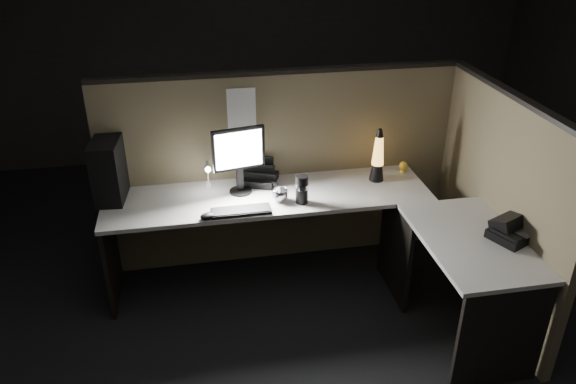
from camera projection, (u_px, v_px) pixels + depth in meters
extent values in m
plane|color=black|center=(305.00, 328.00, 3.81)|extent=(6.00, 6.00, 0.00)
plane|color=#282623|center=(246.00, 33.00, 5.79)|extent=(6.00, 0.00, 6.00)
cube|color=brown|center=(281.00, 170.00, 4.27)|extent=(2.66, 0.06, 1.50)
cube|color=brown|center=(497.00, 207.00, 3.76)|extent=(0.06, 1.66, 1.50)
cube|color=#B0ADA7|center=(268.00, 196.00, 3.97)|extent=(2.30, 0.60, 0.03)
cube|color=#B0ADA7|center=(472.00, 241.00, 3.46)|extent=(0.60, 1.00, 0.03)
cube|color=black|center=(111.00, 256.00, 3.96)|extent=(0.03, 0.55, 0.70)
cube|color=black|center=(501.00, 339.00, 3.22)|extent=(0.55, 0.03, 0.70)
cube|color=black|center=(395.00, 250.00, 4.02)|extent=(0.03, 0.55, 0.70)
cube|color=black|center=(110.00, 168.00, 3.85)|extent=(0.22, 0.42, 0.43)
cylinder|color=black|center=(241.00, 191.00, 4.00)|extent=(0.16, 0.16, 0.01)
cube|color=black|center=(240.00, 178.00, 3.97)|extent=(0.05, 0.04, 0.18)
cube|color=black|center=(239.00, 149.00, 3.86)|extent=(0.37, 0.10, 0.30)
cube|color=white|center=(239.00, 150.00, 3.84)|extent=(0.32, 0.07, 0.26)
cube|color=black|center=(241.00, 211.00, 3.74)|extent=(0.40, 0.14, 0.02)
ellipsoid|color=black|center=(207.00, 216.00, 3.66)|extent=(0.11, 0.09, 0.04)
cube|color=white|center=(209.00, 184.00, 4.08)|extent=(0.04, 0.05, 0.03)
cylinder|color=white|center=(208.00, 172.00, 4.03)|extent=(0.01, 0.01, 0.16)
cylinder|color=white|center=(207.00, 165.00, 3.95)|extent=(0.01, 0.11, 0.01)
sphere|color=white|center=(208.00, 169.00, 3.89)|extent=(0.04, 0.04, 0.04)
cube|color=black|center=(258.00, 179.00, 4.13)|extent=(0.33, 0.31, 0.05)
cube|color=black|center=(259.00, 176.00, 4.08)|extent=(0.25, 0.12, 0.09)
cube|color=black|center=(256.00, 164.00, 4.16)|extent=(0.25, 0.12, 0.18)
cone|color=black|center=(377.00, 172.00, 4.14)|extent=(0.11, 0.11, 0.13)
cone|color=gold|center=(378.00, 151.00, 4.06)|extent=(0.09, 0.09, 0.22)
sphere|color=maroon|center=(378.00, 159.00, 4.10)|extent=(0.04, 0.04, 0.04)
sphere|color=maroon|center=(379.00, 149.00, 4.06)|extent=(0.03, 0.03, 0.03)
cone|color=black|center=(380.00, 133.00, 4.00)|extent=(0.05, 0.05, 0.06)
cylinder|color=black|center=(302.00, 189.00, 3.82)|extent=(0.09, 0.09, 0.20)
imported|color=silver|center=(280.00, 195.00, 3.87)|extent=(0.15, 0.15, 0.09)
sphere|color=yellow|center=(403.00, 166.00, 4.27)|extent=(0.06, 0.06, 0.06)
cube|color=white|center=(241.00, 108.00, 3.95)|extent=(0.20, 0.00, 0.29)
cube|color=black|center=(512.00, 234.00, 3.45)|extent=(0.32, 0.30, 0.05)
cube|color=black|center=(510.00, 222.00, 3.45)|extent=(0.29, 0.24, 0.12)
cube|color=black|center=(506.00, 236.00, 3.37)|extent=(0.13, 0.19, 0.04)
cube|color=#3F3F42|center=(524.00, 232.00, 3.41)|extent=(0.15, 0.15, 0.00)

